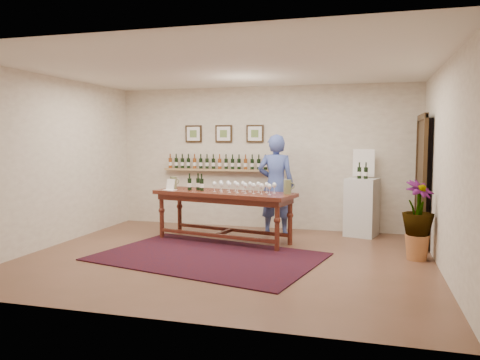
% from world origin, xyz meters
% --- Properties ---
extents(ground, '(6.00, 6.00, 0.00)m').
position_xyz_m(ground, '(0.00, 0.00, 0.00)').
color(ground, brown).
rests_on(ground, ground).
extents(room_shell, '(6.00, 6.00, 6.00)m').
position_xyz_m(room_shell, '(2.11, 1.86, 1.12)').
color(room_shell, '#F1E5CC').
rests_on(room_shell, ground).
extents(rug, '(3.62, 2.81, 0.02)m').
position_xyz_m(rug, '(-0.26, -0.06, 0.01)').
color(rug, '#4D0F0D').
rests_on(rug, ground).
extents(tasting_table, '(2.56, 1.27, 0.87)m').
position_xyz_m(tasting_table, '(-0.36, 1.05, 0.74)').
color(tasting_table, '#4A1712').
rests_on(tasting_table, ground).
extents(table_glasses, '(1.37, 0.52, 0.19)m').
position_xyz_m(table_glasses, '(0.01, 1.02, 0.96)').
color(table_glasses, white).
rests_on(table_glasses, tasting_table).
extents(table_bottles, '(0.32, 0.23, 0.32)m').
position_xyz_m(table_bottles, '(-0.88, 1.14, 1.03)').
color(table_bottles, black).
rests_on(table_bottles, tasting_table).
extents(pitcher_left, '(0.17, 0.17, 0.22)m').
position_xyz_m(pitcher_left, '(-1.40, 1.28, 0.98)').
color(pitcher_left, '#696E44').
rests_on(pitcher_left, tasting_table).
extents(pitcher_right, '(0.16, 0.16, 0.24)m').
position_xyz_m(pitcher_right, '(0.76, 0.97, 0.99)').
color(pitcher_right, '#696E44').
rests_on(pitcher_right, tasting_table).
extents(menu_card, '(0.25, 0.22, 0.19)m').
position_xyz_m(menu_card, '(-1.35, 1.06, 0.97)').
color(menu_card, white).
rests_on(menu_card, tasting_table).
extents(display_pedestal, '(0.65, 0.65, 1.06)m').
position_xyz_m(display_pedestal, '(1.93, 2.19, 0.53)').
color(display_pedestal, silver).
rests_on(display_pedestal, ground).
extents(pedestal_bottles, '(0.32, 0.16, 0.31)m').
position_xyz_m(pedestal_bottles, '(1.94, 2.09, 1.21)').
color(pedestal_bottles, black).
rests_on(pedestal_bottles, display_pedestal).
extents(info_sign, '(0.39, 0.12, 0.55)m').
position_xyz_m(info_sign, '(1.95, 2.33, 1.34)').
color(info_sign, white).
rests_on(info_sign, display_pedestal).
extents(potted_plant, '(0.76, 0.76, 1.01)m').
position_xyz_m(potted_plant, '(2.75, 0.61, 0.59)').
color(potted_plant, '#AA6738').
rests_on(potted_plant, ground).
extents(person, '(0.69, 0.47, 1.86)m').
position_xyz_m(person, '(0.39, 1.86, 0.93)').
color(person, '#3E4F93').
rests_on(person, ground).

